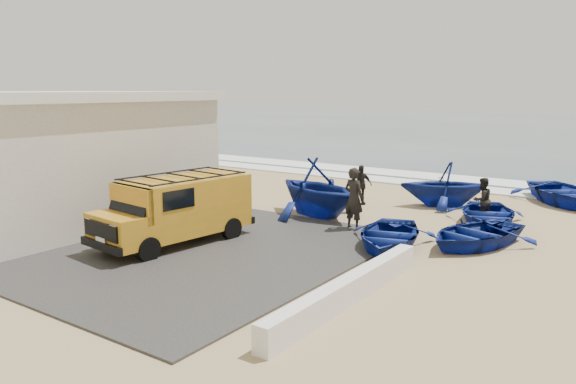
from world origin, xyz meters
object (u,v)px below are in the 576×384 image
Objects in this scene: boat_far_right at (565,192)px; fisherman_middle at (482,200)px; fisherman_back at (360,185)px; boat_mid_left at (317,187)px; boat_mid_right at (487,214)px; boat_far_left at (444,184)px; boat_near_right at (474,234)px; fisherman_front at (354,199)px; building at (42,155)px; boat_near_left at (389,235)px; van at (177,207)px; parapet at (348,290)px.

fisherman_middle is at bearing -145.29° from boat_far_right.
boat_far_right is 7.94m from fisherman_back.
boat_mid_left reaches higher than boat_mid_right.
boat_mid_left is 2.68m from fisherman_back.
boat_far_left is at bearing -14.64° from fisherman_back.
boat_near_right is 8.06m from boat_far_right.
fisherman_middle is (-0.71, 3.12, 0.38)m from boat_near_right.
boat_far_left is at bearing -175.71° from boat_far_right.
fisherman_middle is (5.00, 2.39, -0.27)m from boat_mid_left.
fisherman_middle is at bearing -47.10° from fisherman_back.
boat_near_right is 3.22m from fisherman_middle.
fisherman_back is (0.32, 2.65, -0.25)m from boat_mid_left.
fisherman_front is at bearing -109.18° from fisherman_back.
building is at bearing -178.05° from fisherman_back.
boat_near_left is 9.98m from boat_far_right.
van reaches higher than boat_near_right.
parapet is at bearing 28.94° from fisherman_middle.
boat_mid_left reaches higher than fisherman_middle.
boat_mid_left is at bearing -169.52° from boat_near_right.
van is 8.46m from boat_near_right.
building is 6.36m from van.
boat_mid_left reaches higher than parapet.
boat_mid_right is 2.33× the size of fisherman_back.
boat_near_right reaches higher than boat_near_left.
fisherman_middle is at bearing 107.10° from boat_mid_right.
boat_near_left is at bearing -98.63° from fisherman_back.
boat_near_left is at bearing -123.78° from boat_near_right.
parapet is 4.02× the size of fisherman_middle.
parapet is 1.68× the size of boat_mid_right.
boat_mid_left is at bearing -178.97° from boat_mid_right.
boat_far_left is at bearing -102.77° from fisherman_middle.
fisherman_front reaches higher than boat_far_right.
parapet is at bearing -4.44° from van.
boat_mid_left is at bearing 36.06° from building.
boat_far_right is at bearing 54.90° from boat_mid_right.
boat_near_right is at bearing -100.90° from boat_mid_right.
boat_far_right is (1.06, 7.99, 0.09)m from boat_near_right.
boat_far_right is at bearing 41.69° from building.
boat_mid_left is 1.20× the size of boat_far_left.
building is 6.29× the size of fisherman_middle.
building is 10.69m from fisherman_front.
boat_far_left is (4.39, 9.51, -0.21)m from van.
fisherman_middle is (1.96, -1.79, -0.10)m from boat_far_left.
building is 2.73× the size of boat_near_left.
van reaches higher than boat_near_left.
fisherman_front is 1.30× the size of fisherman_back.
fisherman_back is at bearing -179.74° from boat_far_right.
parapet is 1.37× the size of boat_far_right.
fisherman_middle reaches higher than boat_near_right.
boat_near_left is 2.45m from boat_near_right.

